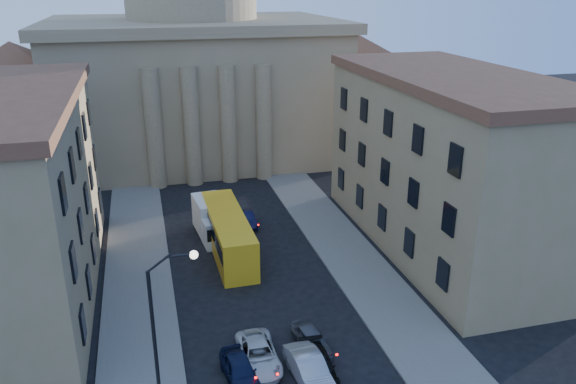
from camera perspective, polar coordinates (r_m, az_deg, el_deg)
name	(u,v)px	position (r m, az deg, el deg)	size (l,w,h in m)	color
sidewalk_left	(139,306)	(41.34, -14.91, -11.15)	(5.00, 60.00, 0.15)	#625F59
sidewalk_right	(366,276)	(44.14, 7.90, -8.43)	(5.00, 60.00, 0.15)	#625F59
church	(195,61)	(73.83, -9.42, 12.98)	(68.02, 28.76, 36.60)	#827350
building_left	(0,200)	(42.97, -27.25, -0.69)	(11.60, 26.60, 14.70)	#9B815B
building_right	(448,161)	(48.22, 15.91, 3.01)	(11.60, 26.60, 14.70)	#9B815B
street_lamp	(163,317)	(30.07, -12.59, -12.27)	(2.62, 0.44, 8.83)	black
car_left_near	(240,370)	(33.46, -4.92, -17.58)	(1.69, 4.20, 1.43)	black
car_right_near	(309,370)	(33.31, 2.19, -17.59)	(1.63, 4.68, 1.54)	#93969A
car_left_mid	(258,354)	(34.60, -3.02, -16.16)	(2.22, 4.81, 1.34)	silver
car_right_mid	(318,366)	(33.80, 3.09, -17.26)	(1.76, 4.32, 1.25)	black
car_right_far	(311,339)	(35.83, 2.39, -14.71)	(1.54, 3.83, 1.30)	#494A4E
car_right_distant	(247,219)	(52.40, -4.22, -2.74)	(1.35, 3.86, 1.27)	black
city_bus	(228,232)	(47.03, -6.10, -4.07)	(2.94, 12.00, 3.37)	yellow
box_truck	(212,220)	(50.14, -7.77, -2.87)	(2.89, 6.12, 3.25)	silver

